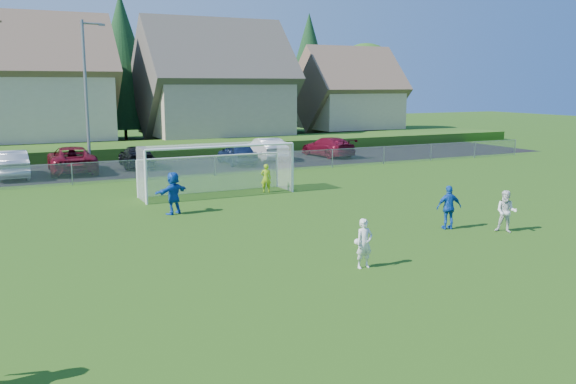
% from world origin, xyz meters
% --- Properties ---
extents(ground, '(160.00, 160.00, 0.00)m').
position_xyz_m(ground, '(0.00, 0.00, 0.00)').
color(ground, '#193D0C').
rests_on(ground, ground).
extents(asphalt_lot, '(60.00, 60.00, 0.00)m').
position_xyz_m(asphalt_lot, '(0.00, 27.50, 0.01)').
color(asphalt_lot, black).
rests_on(asphalt_lot, ground).
extents(grass_embankment, '(70.00, 6.00, 0.80)m').
position_xyz_m(grass_embankment, '(0.00, 35.00, 0.40)').
color(grass_embankment, '#1E420F').
rests_on(grass_embankment, ground).
extents(soccer_ball, '(0.22, 0.22, 0.22)m').
position_xyz_m(soccer_ball, '(1.09, 4.90, 0.11)').
color(soccer_ball, white).
rests_on(soccer_ball, ground).
extents(player_white_a, '(0.55, 0.37, 1.47)m').
position_xyz_m(player_white_a, '(-0.12, 2.64, 0.74)').
color(player_white_a, silver).
rests_on(player_white_a, ground).
extents(player_white_b, '(0.92, 0.95, 1.54)m').
position_xyz_m(player_white_b, '(6.91, 4.08, 0.77)').
color(player_white_b, silver).
rests_on(player_white_b, ground).
extents(player_blue_a, '(1.03, 0.64, 1.64)m').
position_xyz_m(player_blue_a, '(5.37, 5.38, 0.82)').
color(player_blue_a, '#1247AE').
rests_on(player_blue_a, ground).
extents(player_blue_b, '(1.70, 1.21, 1.77)m').
position_xyz_m(player_blue_b, '(-3.10, 12.49, 0.88)').
color(player_blue_b, '#1247AE').
rests_on(player_blue_b, ground).
extents(goalkeeper, '(0.61, 0.51, 1.43)m').
position_xyz_m(goalkeeper, '(2.43, 15.50, 0.71)').
color(goalkeeper, '#B3E21A').
rests_on(goalkeeper, ground).
extents(car_b, '(1.81, 4.88, 1.60)m').
position_xyz_m(car_b, '(-8.81, 26.32, 0.80)').
color(car_b, '#BCBCBC').
rests_on(car_b, ground).
extents(car_c, '(2.90, 5.85, 1.60)m').
position_xyz_m(car_c, '(-5.41, 27.09, 0.80)').
color(car_c, maroon).
rests_on(car_c, ground).
extents(car_d, '(2.31, 4.91, 1.39)m').
position_xyz_m(car_d, '(-1.34, 27.64, 0.69)').
color(car_d, black).
rests_on(car_d, ground).
extents(car_e, '(1.86, 4.35, 1.46)m').
position_xyz_m(car_e, '(5.06, 26.22, 0.73)').
color(car_e, '#132142').
rests_on(car_e, ground).
extents(car_f, '(1.94, 4.83, 1.56)m').
position_xyz_m(car_f, '(7.83, 27.67, 0.78)').
color(car_f, silver).
rests_on(car_f, ground).
extents(car_g, '(2.49, 5.14, 1.44)m').
position_xyz_m(car_g, '(12.78, 27.47, 0.72)').
color(car_g, maroon).
rests_on(car_g, ground).
extents(soccer_goal, '(7.42, 1.90, 2.50)m').
position_xyz_m(soccer_goal, '(0.00, 16.05, 1.63)').
color(soccer_goal, white).
rests_on(soccer_goal, ground).
extents(chainlink_fence, '(52.06, 0.06, 1.20)m').
position_xyz_m(chainlink_fence, '(0.00, 22.00, 0.63)').
color(chainlink_fence, gray).
rests_on(chainlink_fence, ground).
extents(streetlight, '(1.38, 0.18, 9.00)m').
position_xyz_m(streetlight, '(-4.45, 26.00, 4.84)').
color(streetlight, slate).
rests_on(streetlight, ground).
extents(houses_row, '(53.90, 11.45, 13.27)m').
position_xyz_m(houses_row, '(1.97, 42.46, 7.33)').
color(houses_row, tan).
rests_on(houses_row, ground).
extents(tree_row, '(65.98, 12.36, 13.80)m').
position_xyz_m(tree_row, '(1.04, 48.74, 6.91)').
color(tree_row, '#382616').
rests_on(tree_row, ground).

